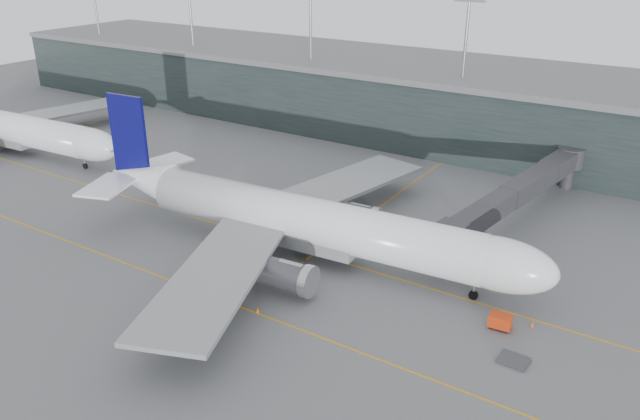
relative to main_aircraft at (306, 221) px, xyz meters
The scene contains 18 objects.
ground 8.71m from the main_aircraft, 130.23° to the left, with size 320.00×320.00×0.00m, color #57565B.
taxiline_a 7.03m from the main_aircraft, 163.99° to the left, with size 160.00×0.25×0.02m, color orange.
taxiline_b 16.26m from the main_aircraft, 106.89° to the right, with size 160.00×0.25×0.02m, color orange.
taxiline_lead_main 25.83m from the main_aircraft, 88.80° to the left, with size 0.25×60.00×0.02m, color orange.
taxiline_lead_adj 83.56m from the main_aircraft, 162.35° to the left, with size 0.25×60.00×0.02m, color orange.
terminal 63.48m from the main_aircraft, 94.04° to the left, with size 240.00×36.00×29.00m.
main_aircraft is the anchor object (origin of this frame).
jet_bridge 36.80m from the main_aircraft, 55.76° to the left, with size 10.35×47.64×7.27m.
second_aircraft 76.37m from the main_aircraft, behind, with size 63.62×59.68×17.84m.
gse_cart 28.10m from the main_aircraft, ahead, with size 2.58×1.77×1.67m.
baggage_dolly 32.09m from the main_aircraft, 13.72° to the right, with size 2.98×2.38×0.30m, color #313236.
uld_a 18.69m from the main_aircraft, 124.12° to the left, with size 2.15×1.95×1.60m.
uld_b 18.09m from the main_aircraft, 116.10° to the left, with size 2.42×2.03×2.04m.
uld_c 17.59m from the main_aircraft, 106.55° to the left, with size 2.25×2.02×1.70m.
cone_nose 31.04m from the main_aircraft, ahead, with size 0.43×0.43×0.68m, color #F5500D.
cone_wing_stbd 15.67m from the main_aircraft, 78.16° to the right, with size 0.41×0.41×0.65m, color #E1590C.
cone_wing_port 18.71m from the main_aircraft, 70.09° to the left, with size 0.42×0.42×0.67m, color #F53A0D.
cone_tail 15.95m from the main_aircraft, 158.79° to the right, with size 0.49×0.49×0.78m, color #DA590C.
Camera 1 is at (46.87, -67.54, 40.04)m, focal length 35.00 mm.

